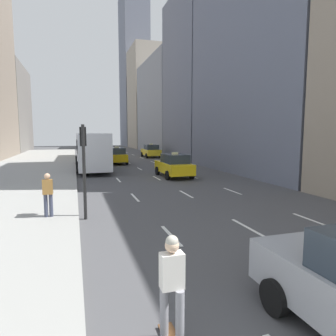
# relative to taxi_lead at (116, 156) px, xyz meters

# --- Properties ---
(sidewalk_left) EXTENTS (8.00, 66.00, 0.15)m
(sidewalk_left) POSITION_rel_taxi_lead_xyz_m (-8.20, -4.25, -0.81)
(sidewalk_left) COLOR gray
(sidewalk_left) RESTS_ON ground
(lane_markings) EXTENTS (5.72, 56.00, 0.01)m
(lane_markings) POSITION_rel_taxi_lead_xyz_m (1.40, -8.25, -0.87)
(lane_markings) COLOR white
(lane_markings) RESTS_ON ground
(building_row_right) EXTENTS (6.00, 82.61, 37.14)m
(building_row_right) POSITION_rel_taxi_lead_xyz_m (10.80, 12.15, 11.30)
(building_row_right) COLOR gray
(building_row_right) RESTS_ON ground
(taxi_lead) EXTENTS (2.02, 4.40, 1.87)m
(taxi_lead) POSITION_rel_taxi_lead_xyz_m (0.00, 0.00, 0.00)
(taxi_lead) COLOR yellow
(taxi_lead) RESTS_ON ground
(taxi_second) EXTENTS (2.02, 4.40, 1.87)m
(taxi_second) POSITION_rel_taxi_lead_xyz_m (2.80, -11.03, 0.00)
(taxi_second) COLOR yellow
(taxi_second) RESTS_ON ground
(taxi_third) EXTENTS (2.02, 4.40, 1.87)m
(taxi_third) POSITION_rel_taxi_lead_xyz_m (5.60, 7.19, 0.00)
(taxi_third) COLOR yellow
(taxi_third) RESTS_ON ground
(city_bus) EXTENTS (2.80, 11.61, 3.25)m
(city_bus) POSITION_rel_taxi_lead_xyz_m (-2.81, -3.81, 0.91)
(city_bus) COLOR silver
(city_bus) RESTS_ON ground
(skateboarder) EXTENTS (0.36, 0.80, 1.75)m
(skateboarder) POSITION_rel_taxi_lead_xyz_m (-2.91, -27.95, 0.08)
(skateboarder) COLOR brown
(skateboarder) RESTS_ON ground
(pedestrian_mid_block) EXTENTS (0.36, 0.22, 1.65)m
(pedestrian_mid_block) POSITION_rel_taxi_lead_xyz_m (-5.28, -20.29, 0.19)
(pedestrian_mid_block) COLOR #383D51
(pedestrian_mid_block) RESTS_ON sidewalk_left
(traffic_light_pole) EXTENTS (0.24, 0.42, 3.60)m
(traffic_light_pole) POSITION_rel_taxi_lead_xyz_m (-3.95, -20.42, 1.53)
(traffic_light_pole) COLOR black
(traffic_light_pole) RESTS_ON ground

